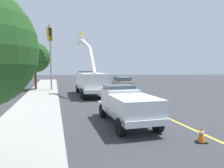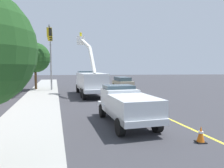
% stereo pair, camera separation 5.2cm
% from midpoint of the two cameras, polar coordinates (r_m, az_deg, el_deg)
% --- Properties ---
extents(ground, '(120.00, 120.00, 0.00)m').
position_cam_midpoint_polar(ground, '(23.17, 1.46, -3.13)').
color(ground, '#38383D').
extents(sidewalk_far_side, '(59.73, 13.83, 0.12)m').
position_cam_midpoint_polar(sidewalk_far_side, '(22.21, -19.28, -3.59)').
color(sidewalk_far_side, '#9E9E99').
rests_on(sidewalk_far_side, ground).
extents(lane_centre_stripe, '(49.29, 8.73, 0.01)m').
position_cam_midpoint_polar(lane_centre_stripe, '(23.17, 1.46, -3.12)').
color(lane_centre_stripe, yellow).
rests_on(lane_centre_stripe, ground).
extents(utility_bucket_truck, '(8.51, 3.87, 7.17)m').
position_cam_midpoint_polar(utility_bucket_truck, '(23.03, -6.04, 0.84)').
color(utility_bucket_truck, silver).
rests_on(utility_bucket_truck, ground).
extents(service_pickup_truck, '(5.88, 3.03, 2.06)m').
position_cam_midpoint_polar(service_pickup_truck, '(11.45, 4.16, -5.65)').
color(service_pickup_truck, silver).
rests_on(service_pickup_truck, ground).
extents(passing_minivan, '(5.05, 2.69, 1.69)m').
position_cam_midpoint_polar(passing_minivan, '(30.44, 3.02, 0.60)').
color(passing_minivan, tan).
rests_on(passing_minivan, ground).
extents(traffic_cone_leading, '(0.40, 0.40, 0.71)m').
position_cam_midpoint_polar(traffic_cone_leading, '(9.64, 23.71, -12.77)').
color(traffic_cone_leading, black).
rests_on(traffic_cone_leading, ground).
extents(traffic_cone_mid_front, '(0.40, 0.40, 0.88)m').
position_cam_midpoint_polar(traffic_cone_mid_front, '(27.55, -3.42, -0.96)').
color(traffic_cone_mid_front, black).
rests_on(traffic_cone_mid_front, ground).
extents(traffic_signal_mast, '(6.04, 1.28, 8.30)m').
position_cam_midpoint_polar(traffic_signal_mast, '(26.65, -16.77, 10.19)').
color(traffic_signal_mast, gray).
rests_on(traffic_signal_mast, ground).
extents(street_tree_right, '(4.09, 4.09, 6.53)m').
position_cam_midpoint_polar(street_tree_right, '(30.11, -20.66, 6.91)').
color(street_tree_right, brown).
rests_on(street_tree_right, ground).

